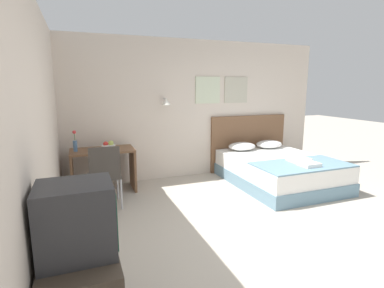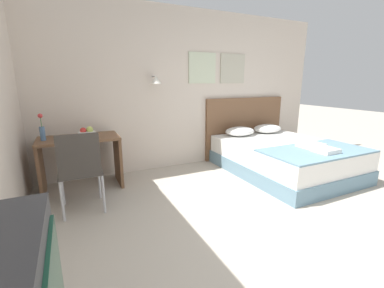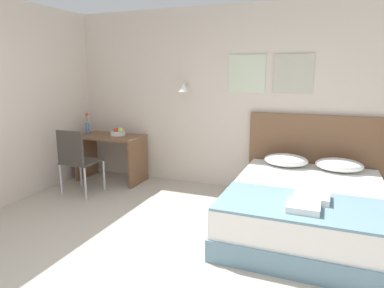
{
  "view_description": "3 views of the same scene",
  "coord_description": "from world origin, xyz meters",
  "views": [
    {
      "loc": [
        -2.08,
        -2.62,
        1.78
      ],
      "look_at": [
        -0.41,
        1.74,
        0.87
      ],
      "focal_mm": 28.0,
      "sensor_mm": 36.0,
      "label": 1
    },
    {
      "loc": [
        -1.82,
        -1.25,
        1.48
      ],
      "look_at": [
        -0.38,
        1.75,
        0.66
      ],
      "focal_mm": 24.0,
      "sensor_mm": 36.0,
      "label": 2
    },
    {
      "loc": [
        1.44,
        -1.99,
        1.73
      ],
      "look_at": [
        0.06,
        1.49,
        0.94
      ],
      "focal_mm": 32.0,
      "sensor_mm": 36.0,
      "label": 3
    }
  ],
  "objects": [
    {
      "name": "desk",
      "position": [
        -1.73,
        2.48,
        0.5
      ],
      "size": [
        1.03,
        0.58,
        0.74
      ],
      "color": "brown",
      "rests_on": "ground_plane"
    },
    {
      "name": "desk_chair",
      "position": [
        -1.77,
        1.71,
        0.56
      ],
      "size": [
        0.46,
        0.46,
        0.95
      ],
      "color": "#3D3833",
      "rests_on": "ground_plane"
    },
    {
      "name": "flower_vase",
      "position": [
        -2.15,
        2.46,
        0.87
      ],
      "size": [
        0.06,
        0.06,
        0.35
      ],
      "color": "#4C7099",
      "rests_on": "desk"
    },
    {
      "name": "folded_towel_mid_bed",
      "position": [
        1.31,
        1.01,
        0.56
      ],
      "size": [
        0.28,
        0.26,
        0.06
      ],
      "color": "white",
      "rests_on": "throw_blanket"
    },
    {
      "name": "wall_left",
      "position": [
        -2.43,
        -0.07,
        1.32
      ],
      "size": [
        0.06,
        5.86,
        2.65
      ],
      "color": "beige",
      "rests_on": "ground_plane"
    },
    {
      "name": "throw_blanket",
      "position": [
        1.3,
        1.16,
        0.52
      ],
      "size": [
        1.58,
        0.83,
        0.02
      ],
      "color": "#66899E",
      "rests_on": "bed"
    },
    {
      "name": "wall_back",
      "position": [
        0.01,
        2.89,
        1.33
      ],
      "size": [
        5.6,
        0.31,
        2.65
      ],
      "color": "beige",
      "rests_on": "ground_plane"
    },
    {
      "name": "folded_towel_near_foot",
      "position": [
        1.36,
        1.3,
        0.56
      ],
      "size": [
        0.32,
        0.3,
        0.06
      ],
      "color": "white",
      "rests_on": "throw_blanket"
    },
    {
      "name": "fruit_bowl",
      "position": [
        -1.62,
        2.54,
        0.78
      ],
      "size": [
        0.23,
        0.23,
        0.13
      ],
      "color": "silver",
      "rests_on": "desk"
    },
    {
      "name": "television",
      "position": [
        -2.13,
        -0.65,
        0.92
      ],
      "size": [
        0.48,
        0.4,
        0.49
      ],
      "color": "#2D2D30",
      "rests_on": "tv_stand"
    },
    {
      "name": "headboard",
      "position": [
        1.3,
        2.83,
        0.58
      ],
      "size": [
        1.75,
        0.06,
        1.17
      ],
      "color": "brown",
      "rests_on": "ground_plane"
    },
    {
      "name": "ground_plane",
      "position": [
        0.0,
        0.0,
        0.0
      ],
      "size": [
        24.0,
        24.0,
        0.0
      ],
      "primitive_type": "plane",
      "color": "#B2A899"
    },
    {
      "name": "bed",
      "position": [
        1.3,
        1.76,
        0.25
      ],
      "size": [
        1.63,
        2.08,
        0.5
      ],
      "color": "#66899E",
      "rests_on": "ground_plane"
    },
    {
      "name": "pillow_right",
      "position": [
        1.63,
        2.54,
        0.58
      ],
      "size": [
        0.57,
        0.42,
        0.16
      ],
      "color": "white",
      "rests_on": "bed"
    },
    {
      "name": "pillow_left",
      "position": [
        0.98,
        2.54,
        0.58
      ],
      "size": [
        0.57,
        0.42,
        0.16
      ],
      "color": "white",
      "rests_on": "bed"
    }
  ]
}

